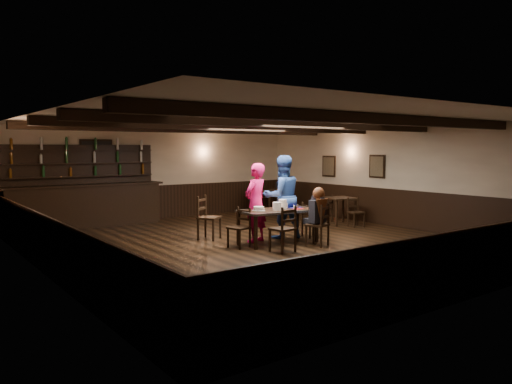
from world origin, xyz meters
TOP-DOWN VIEW (x-y plane):
  - ground at (0.00, 0.00)m, footprint 10.00×10.00m
  - room_shell at (0.01, 0.04)m, footprint 9.02×10.02m
  - dining_table at (0.38, -0.18)m, footprint 1.79×1.01m
  - chair_near_left at (-0.12, -1.04)m, footprint 0.48×0.46m
  - chair_near_right at (0.90, -1.01)m, footprint 0.55×0.54m
  - chair_end_left at (-0.53, -0.06)m, footprint 0.46×0.47m
  - chair_end_right at (1.44, -0.04)m, footprint 0.42×0.43m
  - chair_far_pushed at (-0.65, 1.21)m, footprint 0.64×0.64m
  - woman_pink at (0.08, 0.24)m, footprint 0.74×0.60m
  - man_blue at (0.88, 0.29)m, footprint 1.09×0.94m
  - seated_person at (0.87, -0.95)m, footprint 0.34×0.51m
  - cake at (-0.07, -0.08)m, footprint 0.29×0.29m
  - plate_stack_a at (0.28, -0.27)m, footprint 0.19×0.19m
  - plate_stack_b at (0.54, -0.16)m, footprint 0.18×0.18m
  - tea_light at (0.46, -0.09)m, footprint 0.05×0.05m
  - salt_shaker at (0.76, -0.28)m, footprint 0.04×0.04m
  - pepper_shaker at (0.84, -0.31)m, footprint 0.04×0.04m
  - drink_glass at (0.71, -0.06)m, footprint 0.08×0.08m
  - menu_red at (0.84, -0.34)m, footprint 0.27×0.21m
  - menu_blue at (0.93, -0.09)m, footprint 0.34×0.25m
  - bar_counter at (-2.34, 4.72)m, footprint 4.21×0.70m
  - back_table_a at (3.50, 0.97)m, footprint 0.88×0.88m
  - back_table_b at (3.39, 3.90)m, footprint 0.84×0.84m
  - bg_patron_left at (2.58, 3.69)m, footprint 0.27×0.38m
  - bg_patron_right at (3.74, 3.78)m, footprint 0.32×0.43m

SIDE VIEW (x-z plane):
  - ground at x=0.00m, z-range 0.00..0.00m
  - chair_end_right at x=1.44m, z-range 0.07..0.89m
  - chair_end_left at x=-0.53m, z-range 0.07..0.92m
  - chair_near_right at x=0.90m, z-range 0.08..1.00m
  - chair_near_left at x=-0.12m, z-range 0.08..1.02m
  - chair_far_pushed at x=-0.65m, z-range 0.08..1.09m
  - back_table_a at x=3.50m, z-range 0.27..1.02m
  - back_table_b at x=3.39m, z-range 0.28..1.03m
  - dining_table at x=0.38m, z-range 0.31..1.06m
  - bar_counter at x=-2.34m, z-range -0.37..1.83m
  - menu_red at x=0.84m, z-range 0.75..0.76m
  - menu_blue at x=0.93m, z-range 0.75..0.76m
  - tea_light at x=0.46m, z-range 0.75..0.81m
  - cake at x=-0.07m, z-range 0.75..0.84m
  - salt_shaker at x=0.76m, z-range 0.75..0.84m
  - pepper_shaker at x=0.84m, z-range 0.75..0.85m
  - drink_glass at x=0.71m, z-range 0.75..0.87m
  - bg_patron_left at x=2.58m, z-range 0.46..1.18m
  - seated_person at x=0.87m, z-range 0.42..1.26m
  - plate_stack_a at x=0.28m, z-range 0.75..0.93m
  - plate_stack_b at x=0.54m, z-range 0.75..0.97m
  - bg_patron_right at x=3.74m, z-range 0.47..1.26m
  - woman_pink at x=0.08m, z-range 0.00..1.77m
  - man_blue at x=0.88m, z-range 0.00..1.94m
  - room_shell at x=0.01m, z-range 0.39..3.10m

